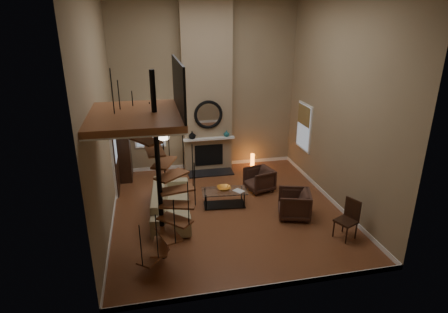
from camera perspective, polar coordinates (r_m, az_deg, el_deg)
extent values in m
cube|color=brown|center=(10.16, 0.47, -8.22)|extent=(6.00, 6.50, 0.01)
cube|color=#8F7B5C|center=(12.28, -2.81, 10.52)|extent=(6.00, 0.02, 5.50)
cube|color=#8F7B5C|center=(6.16, 7.07, 0.09)|extent=(6.00, 0.02, 5.50)
cube|color=#8F7B5C|center=(9.01, -18.54, 5.78)|extent=(0.02, 6.50, 5.50)
cube|color=#8F7B5C|center=(10.22, 17.33, 7.57)|extent=(0.02, 6.50, 5.50)
cube|color=white|center=(13.01, -2.60, -1.23)|extent=(6.00, 0.02, 0.12)
cube|color=white|center=(7.53, 6.11, -19.43)|extent=(6.00, 0.02, 0.12)
cube|color=white|center=(10.00, -16.74, -9.27)|extent=(0.02, 6.50, 0.12)
cube|color=white|center=(11.09, 15.82, -6.08)|extent=(0.02, 6.50, 0.12)
cube|color=#907A5D|center=(12.10, -2.66, 10.37)|extent=(1.60, 0.38, 5.50)
cube|color=black|center=(12.42, -2.08, -2.52)|extent=(1.50, 0.60, 0.04)
cube|color=black|center=(12.49, -2.34, 0.23)|extent=(0.95, 0.02, 0.72)
cube|color=white|center=(12.22, -2.32, 2.74)|extent=(1.70, 0.18, 0.06)
torus|color=black|center=(12.06, -2.42, 6.45)|extent=(0.94, 0.10, 0.94)
cylinder|color=white|center=(12.06, -2.43, 6.46)|extent=(0.80, 0.01, 0.80)
imported|color=black|center=(12.14, -4.93, 3.31)|extent=(0.24, 0.24, 0.25)
imported|color=#1A575C|center=(12.32, 0.39, 3.57)|extent=(0.20, 0.20, 0.21)
cube|color=white|center=(12.37, -11.45, 4.74)|extent=(1.02, 0.04, 1.52)
cube|color=#8C9EB2|center=(12.34, -11.45, 4.71)|extent=(0.90, 0.01, 1.40)
cube|color=olive|center=(12.27, -11.51, 5.63)|extent=(0.90, 0.01, 0.98)
cube|color=white|center=(12.22, 12.24, 4.48)|extent=(0.04, 1.02, 1.52)
cube|color=#8C9EB2|center=(12.21, 12.14, 4.48)|extent=(0.01, 0.90, 1.40)
cube|color=olive|center=(12.10, 12.21, 6.22)|extent=(0.01, 0.90, 0.63)
cube|color=white|center=(11.22, -16.55, -0.32)|extent=(0.06, 1.05, 2.16)
cube|color=black|center=(11.22, -16.36, -0.43)|extent=(0.05, 0.90, 2.05)
cube|color=#8C9EB2|center=(11.08, -16.42, 1.63)|extent=(0.01, 0.60, 0.90)
cube|color=brown|center=(7.10, -13.48, 6.09)|extent=(1.70, 2.20, 0.12)
cube|color=white|center=(7.12, -13.43, 5.51)|extent=(1.70, 2.20, 0.03)
cube|color=black|center=(7.02, -7.03, 10.76)|extent=(0.04, 2.20, 0.94)
cylinder|color=black|center=(7.47, -10.06, -2.42)|extent=(0.10, 0.10, 4.02)
cube|color=brown|center=(8.07, -10.81, -14.85)|extent=(0.71, 0.78, 0.04)
cylinder|color=black|center=(7.57, -12.69, -13.29)|extent=(0.02, 0.02, 0.94)
cube|color=brown|center=(7.86, -9.73, -13.52)|extent=(0.46, 0.77, 0.04)
cylinder|color=black|center=(7.31, -10.31, -12.03)|extent=(0.02, 0.02, 0.94)
cube|color=brown|center=(7.73, -8.54, -11.77)|extent=(0.55, 0.79, 0.04)
cylinder|color=black|center=(7.20, -7.65, -9.97)|extent=(0.02, 0.02, 0.94)
cube|color=brown|center=(7.68, -7.58, -9.67)|extent=(0.75, 0.74, 0.04)
cylinder|color=black|center=(7.26, -5.53, -7.27)|extent=(0.02, 0.02, 0.94)
cube|color=brown|center=(7.70, -7.11, -7.39)|extent=(0.79, 0.53, 0.04)
cylinder|color=black|center=(7.43, -4.53, -4.31)|extent=(0.02, 0.02, 0.94)
cube|color=brown|center=(7.74, -7.27, -5.09)|extent=(0.77, 0.48, 0.04)
cylinder|color=black|center=(7.64, -4.85, -1.46)|extent=(0.02, 0.02, 0.94)
cube|color=brown|center=(7.77, -8.02, -2.91)|extent=(0.77, 0.72, 0.04)
cylinder|color=black|center=(7.83, -6.31, 1.06)|extent=(0.02, 0.02, 0.94)
cube|color=brown|center=(7.76, -9.21, -0.93)|extent=(0.58, 0.79, 0.04)
cylinder|color=black|center=(7.92, -8.57, 3.17)|extent=(0.02, 0.02, 0.94)
cube|color=brown|center=(7.68, -10.61, 0.84)|extent=(0.41, 0.75, 0.04)
cylinder|color=black|center=(7.89, -11.20, 4.90)|extent=(0.02, 0.02, 0.94)
cube|color=brown|center=(7.55, -11.97, 2.46)|extent=(0.68, 0.79, 0.04)
cylinder|color=black|center=(7.71, -13.75, 6.35)|extent=(0.02, 0.02, 0.94)
cube|color=brown|center=(7.35, -13.01, 4.02)|extent=(0.80, 0.64, 0.04)
cylinder|color=black|center=(7.41, -15.77, 7.67)|extent=(0.02, 0.02, 0.94)
cube|color=brown|center=(7.12, -13.52, 5.62)|extent=(0.72, 0.34, 0.04)
cylinder|color=black|center=(7.04, -16.80, 9.08)|extent=(0.02, 0.02, 0.94)
cube|color=black|center=(12.14, -15.22, 0.90)|extent=(0.42, 0.90, 2.01)
imported|color=tan|center=(9.83, -8.21, -6.86)|extent=(1.16, 2.52, 0.71)
imported|color=#3F251D|center=(11.18, 5.76, -3.46)|extent=(0.92, 0.90, 0.69)
imported|color=#3F251D|center=(9.86, 11.19, -7.23)|extent=(1.01, 1.00, 0.74)
cube|color=silver|center=(10.18, 0.06, -5.33)|extent=(1.28, 0.72, 0.02)
cube|color=black|center=(10.37, 0.06, -7.39)|extent=(1.17, 0.61, 0.02)
cylinder|color=black|center=(10.04, -2.76, -7.16)|extent=(0.03, 0.03, 0.45)
cylinder|color=black|center=(10.16, 3.14, -6.82)|extent=(0.03, 0.03, 0.45)
cylinder|color=black|center=(10.43, -2.94, -6.04)|extent=(0.03, 0.03, 0.45)
cylinder|color=black|center=(10.54, 2.73, -5.73)|extent=(0.03, 0.03, 0.45)
imported|color=orange|center=(10.20, 0.00, -4.92)|extent=(0.38, 0.38, 0.09)
imported|color=gray|center=(10.11, 2.18, -5.39)|extent=(0.34, 0.36, 0.03)
cylinder|color=black|center=(12.04, -9.02, -3.57)|extent=(0.34, 0.34, 0.03)
cylinder|color=black|center=(11.75, -9.23, -0.08)|extent=(0.04, 0.04, 1.48)
cylinder|color=#F2E5C6|center=(11.51, -9.44, 3.42)|extent=(0.38, 0.38, 0.31)
cylinder|color=orange|center=(12.88, 4.40, -0.60)|extent=(0.13, 0.13, 0.47)
cube|color=black|center=(9.21, 18.26, -9.47)|extent=(0.57, 0.57, 0.05)
cube|color=black|center=(9.24, 19.21, -7.64)|extent=(0.20, 0.39, 0.51)
cylinder|color=black|center=(9.11, 18.34, -11.52)|extent=(0.05, 0.05, 0.41)
cylinder|color=black|center=(9.37, 19.67, -10.72)|extent=(0.05, 0.05, 0.41)
cylinder|color=black|center=(9.28, 16.53, -10.66)|extent=(0.05, 0.05, 0.41)
cylinder|color=black|center=(9.54, 17.89, -9.91)|extent=(0.05, 0.05, 0.41)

